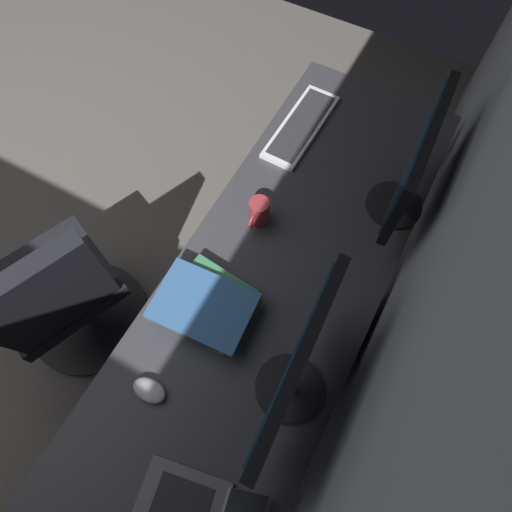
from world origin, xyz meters
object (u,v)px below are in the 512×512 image
drawer_pedestal (279,317)px  mouse_main (149,390)px  coffee_mug (259,212)px  monitor_secondary (414,165)px  office_chair (63,299)px  monitor_primary (294,372)px  book_stack_near (205,305)px  keyboard_main (301,126)px

drawer_pedestal → mouse_main: mouse_main is taller
coffee_mug → monitor_secondary: bearing=125.3°
office_chair → monitor_secondary: bearing=130.0°
monitor_primary → monitor_secondary: 0.75m
book_stack_near → office_chair: office_chair is taller
book_stack_near → office_chair: bearing=-74.3°
drawer_pedestal → mouse_main: bearing=-20.8°
keyboard_main → office_chair: size_ratio=0.44×
drawer_pedestal → office_chair: 0.86m
drawer_pedestal → office_chair: bearing=-64.2°
monitor_primary → mouse_main: monitor_primary is taller
keyboard_main → monitor_primary: bearing=23.6°
drawer_pedestal → monitor_primary: monitor_primary is taller
drawer_pedestal → keyboard_main: (-0.62, -0.24, 0.39)m
monitor_secondary → keyboard_main: 0.53m
keyboard_main → coffee_mug: (0.45, 0.05, 0.04)m
mouse_main → office_chair: 0.66m
monitor_primary → coffee_mug: bearing=-143.3°
monitor_primary → book_stack_near: 0.40m
drawer_pedestal → monitor_secondary: monitor_secondary is taller
mouse_main → coffee_mug: size_ratio=0.94×
book_stack_near → coffee_mug: bearing=-178.5°
monitor_primary → keyboard_main: size_ratio=1.26×
keyboard_main → monitor_secondary: bearing=69.3°
mouse_main → coffee_mug: (-0.67, 0.00, 0.04)m
monitor_primary → keyboard_main: monitor_primary is taller
monitor_primary → office_chair: size_ratio=0.55×
drawer_pedestal → monitor_primary: (0.30, 0.16, 0.62)m
mouse_main → office_chair: office_chair is taller
monitor_secondary → book_stack_near: monitor_secondary is taller
drawer_pedestal → keyboard_main: bearing=-158.9°
keyboard_main → coffee_mug: size_ratio=3.84×
office_chair → book_stack_near: bearing=105.7°
book_stack_near → office_chair: 0.69m
monitor_secondary → office_chair: monitor_secondary is taller
coffee_mug → office_chair: bearing=-47.1°
monitor_primary → mouse_main: (0.20, -0.35, -0.22)m
mouse_main → coffee_mug: bearing=179.7°
monitor_primary → book_stack_near: (-0.09, -0.34, -0.20)m
mouse_main → book_stack_near: bearing=177.4°
coffee_mug → mouse_main: bearing=-0.3°
monitor_secondary → office_chair: (0.82, -0.98, -0.51)m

